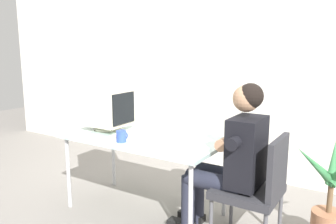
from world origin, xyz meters
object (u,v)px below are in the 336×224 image
at_px(potted_plant, 330,199).
at_px(keyboard, 131,134).
at_px(crt_monitor, 107,107).
at_px(person_seated, 232,157).
at_px(office_chair, 257,185).
at_px(desk, 144,142).
at_px(desk_mug, 122,136).

bearing_deg(potted_plant, keyboard, -169.03).
bearing_deg(crt_monitor, person_seated, -0.98).
height_order(office_chair, person_seated, person_seated).
height_order(desk, person_seated, person_seated).
height_order(crt_monitor, person_seated, person_seated).
bearing_deg(potted_plant, crt_monitor, -172.55).
xyz_separation_m(keyboard, person_seated, (0.95, 0.04, -0.06)).
xyz_separation_m(crt_monitor, office_chair, (1.50, -0.02, -0.45)).
relative_size(crt_monitor, person_seated, 0.34).
distance_m(office_chair, potted_plant, 0.56).
distance_m(keyboard, office_chair, 1.19).
height_order(desk, office_chair, office_chair).
distance_m(desk, keyboard, 0.14).
distance_m(keyboard, desk_mug, 0.22).
xyz_separation_m(person_seated, potted_plant, (0.68, 0.28, -0.29)).
relative_size(crt_monitor, office_chair, 0.48).
height_order(crt_monitor, keyboard, crt_monitor).
bearing_deg(desk, potted_plant, 10.64).
bearing_deg(keyboard, potted_plant, 10.97).
distance_m(crt_monitor, keyboard, 0.40).
xyz_separation_m(crt_monitor, potted_plant, (1.97, 0.26, -0.55)).
distance_m(desk, potted_plant, 1.57).
xyz_separation_m(desk, potted_plant, (1.52, 0.29, -0.28)).
bearing_deg(person_seated, desk_mug, -164.49).
distance_m(desk, office_chair, 1.06).
xyz_separation_m(office_chair, potted_plant, (0.47, 0.28, -0.10)).
relative_size(office_chair, person_seated, 0.70).
xyz_separation_m(office_chair, desk_mug, (-1.10, -0.25, 0.28)).
bearing_deg(office_chair, keyboard, -178.22).
distance_m(desk, desk_mug, 0.27).
height_order(keyboard, desk_mug, desk_mug).
xyz_separation_m(person_seated, desk_mug, (-0.89, -0.25, 0.09)).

